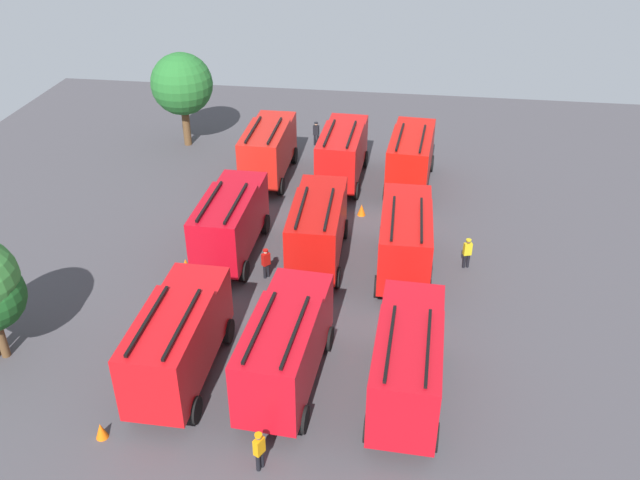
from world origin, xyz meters
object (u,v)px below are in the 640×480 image
(firefighter_3, at_px, (259,449))
(traffic_cone_2, at_px, (101,431))
(tree_2, at_px, (182,84))
(traffic_cone_0, at_px, (186,264))
(fire_truck_2, at_px, (411,156))
(fire_truck_7, at_px, (231,220))
(fire_truck_1, at_px, (405,237))
(fire_truck_0, at_px, (408,360))
(firefighter_4, at_px, (266,262))
(fire_truck_8, at_px, (268,148))
(fire_truck_4, at_px, (318,226))
(firefighter_1, at_px, (316,132))
(fire_truck_5, at_px, (342,151))
(fire_truck_6, at_px, (179,338))
(firefighter_2, at_px, (340,137))
(traffic_cone_1, at_px, (362,210))
(firefighter_0, at_px, (467,252))
(fire_truck_3, at_px, (286,345))

(firefighter_3, relative_size, traffic_cone_2, 2.51)
(tree_2, relative_size, traffic_cone_0, 9.78)
(fire_truck_2, distance_m, fire_truck_7, 13.48)
(fire_truck_1, distance_m, firefighter_3, 14.33)
(fire_truck_0, relative_size, firefighter_3, 4.25)
(traffic_cone_0, bearing_deg, fire_truck_0, -124.34)
(firefighter_4, bearing_deg, fire_truck_8, -38.81)
(fire_truck_2, bearing_deg, traffic_cone_0, 139.62)
(fire_truck_2, xyz_separation_m, fire_truck_4, (-9.78, 4.58, 0.00))
(fire_truck_1, height_order, firefighter_1, fire_truck_1)
(fire_truck_5, bearing_deg, fire_truck_6, 168.92)
(firefighter_2, bearing_deg, traffic_cone_1, -58.31)
(fire_truck_4, bearing_deg, firefighter_4, 126.61)
(firefighter_0, height_order, firefighter_1, firefighter_1)
(firefighter_2, xyz_separation_m, tree_2, (-0.63, 11.21, 3.55))
(firefighter_4, relative_size, traffic_cone_0, 2.40)
(fire_truck_7, xyz_separation_m, fire_truck_8, (9.76, 0.01, 0.00))
(fire_truck_5, bearing_deg, fire_truck_2, -88.92)
(fire_truck_2, bearing_deg, fire_truck_7, 140.59)
(traffic_cone_2, bearing_deg, firefighter_1, -7.74)
(traffic_cone_1, bearing_deg, fire_truck_3, 173.33)
(traffic_cone_0, relative_size, traffic_cone_1, 0.97)
(fire_truck_5, bearing_deg, traffic_cone_2, 166.03)
(fire_truck_1, xyz_separation_m, firefighter_4, (-1.44, 6.96, -1.22))
(firefighter_1, relative_size, tree_2, 0.26)
(fire_truck_3, distance_m, firefighter_2, 24.72)
(fire_truck_2, distance_m, fire_truck_5, 4.40)
(firefighter_1, bearing_deg, fire_truck_7, 0.31)
(fire_truck_7, xyz_separation_m, firefighter_0, (0.55, -12.50, -1.20))
(firefighter_2, distance_m, traffic_cone_0, 18.00)
(fire_truck_0, distance_m, fire_truck_1, 9.38)
(fire_truck_6, relative_size, fire_truck_7, 1.00)
(fire_truck_2, bearing_deg, fire_truck_3, 170.88)
(firefighter_0, height_order, traffic_cone_2, firefighter_0)
(traffic_cone_1, bearing_deg, fire_truck_5, 21.06)
(tree_2, bearing_deg, fire_truck_4, -140.75)
(fire_truck_2, distance_m, traffic_cone_0, 16.31)
(fire_truck_2, height_order, firefighter_2, fire_truck_2)
(firefighter_2, distance_m, tree_2, 11.78)
(fire_truck_8, height_order, traffic_cone_2, fire_truck_8)
(fire_truck_6, distance_m, traffic_cone_0, 8.52)
(firefighter_2, height_order, traffic_cone_1, firefighter_2)
(fire_truck_2, relative_size, fire_truck_3, 1.00)
(fire_truck_7, xyz_separation_m, firefighter_3, (-13.92, -4.60, -1.19))
(fire_truck_2, distance_m, firefighter_0, 9.89)
(fire_truck_2, relative_size, traffic_cone_2, 10.78)
(fire_truck_1, height_order, fire_truck_8, same)
(firefighter_2, relative_size, firefighter_3, 1.04)
(fire_truck_2, distance_m, fire_truck_4, 10.80)
(fire_truck_0, bearing_deg, tree_2, 36.72)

